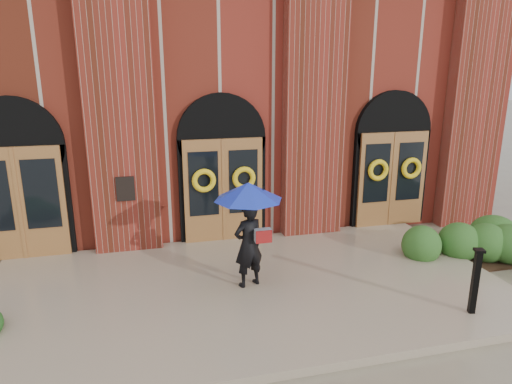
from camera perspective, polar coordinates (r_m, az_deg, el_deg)
name	(u,v)px	position (r m, az deg, el deg)	size (l,w,h in m)	color
ground	(250,296)	(9.02, -0.76, -12.88)	(90.00, 90.00, 0.00)	gray
landing	(248,289)	(9.12, -0.99, -12.03)	(10.00, 5.30, 0.15)	gray
church_building	(192,89)	(16.63, -8.05, 12.64)	(16.20, 12.53, 7.00)	maroon
man_with_umbrella	(249,215)	(8.55, -0.94, -2.84)	(1.63, 1.63, 2.07)	black
metal_post	(475,280)	(8.75, 25.73, -9.86)	(0.20, 0.20, 1.18)	black
hedge_wall_right	(480,241)	(11.72, 26.20, -5.51)	(3.17, 1.27, 0.81)	#28521C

